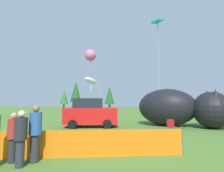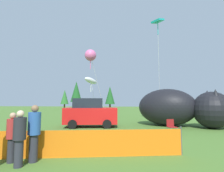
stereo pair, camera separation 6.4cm
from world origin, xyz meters
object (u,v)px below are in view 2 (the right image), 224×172
at_px(spectator_in_black_shirt, 20,136).
at_px(kite_white_ghost, 91,81).
at_px(parked_car, 90,113).
at_px(folding_chair, 171,125).
at_px(inflatable_cat, 179,109).
at_px(spectator_in_grey_shirt, 12,135).
at_px(kite_teal_diamond, 158,23).
at_px(kite_pink_octopus, 91,55).
at_px(spectator_in_red_shirt, 34,131).

height_order(spectator_in_black_shirt, kite_white_ghost, kite_white_ghost).
distance_m(parked_car, folding_chair, 6.06).
bearing_deg(inflatable_cat, parked_car, -149.15).
height_order(inflatable_cat, spectator_in_grey_shirt, inflatable_cat).
bearing_deg(parked_car, spectator_in_grey_shirt, -103.84).
relative_size(kite_teal_diamond, kite_pink_octopus, 1.42).
relative_size(spectator_in_grey_shirt, kite_pink_octopus, 0.23).
distance_m(inflatable_cat, spectator_in_red_shirt, 11.29).
bearing_deg(folding_chair, kite_white_ghost, -155.37).
height_order(spectator_in_grey_shirt, kite_teal_diamond, kite_teal_diamond).
distance_m(spectator_in_red_shirt, kite_pink_octopus, 11.29).
bearing_deg(spectator_in_grey_shirt, kite_teal_diamond, 58.59).
relative_size(spectator_in_red_shirt, kite_white_ghost, 0.38).
bearing_deg(kite_pink_octopus, spectator_in_black_shirt, -88.37).
relative_size(parked_car, spectator_in_black_shirt, 2.51).
height_order(spectator_in_red_shirt, kite_teal_diamond, kite_teal_diamond).
relative_size(inflatable_cat, kite_teal_diamond, 0.73).
relative_size(spectator_in_grey_shirt, kite_white_ghost, 0.33).
bearing_deg(folding_chair, kite_teal_diamond, 162.68).
bearing_deg(kite_white_ghost, kite_teal_diamond, -24.42).
relative_size(spectator_in_grey_shirt, spectator_in_black_shirt, 0.95).
bearing_deg(kite_teal_diamond, spectator_in_red_shirt, -118.93).
height_order(parked_car, folding_chair, parked_car).
bearing_deg(kite_white_ghost, kite_pink_octopus, -77.91).
relative_size(parked_car, kite_teal_diamond, 0.44).
xyz_separation_m(spectator_in_grey_shirt, spectator_in_red_shirt, (0.68, 0.12, 0.13)).
distance_m(spectator_in_grey_shirt, kite_white_ghost, 14.07).
height_order(folding_chair, kite_teal_diamond, kite_teal_diamond).
distance_m(inflatable_cat, spectator_in_grey_shirt, 11.81).
distance_m(folding_chair, kite_pink_octopus, 9.48).
distance_m(inflatable_cat, kite_white_ghost, 9.84).
bearing_deg(parked_car, spectator_in_black_shirt, -100.29).
xyz_separation_m(spectator_in_grey_shirt, kite_teal_diamond, (6.40, 10.48, 8.29)).
relative_size(inflatable_cat, kite_white_ghost, 1.46).
relative_size(folding_chair, kite_white_ghost, 0.18).
relative_size(spectator_in_black_shirt, kite_pink_octopus, 0.25).
relative_size(inflatable_cat, spectator_in_black_shirt, 4.19).
height_order(parked_car, inflatable_cat, inflatable_cat).
xyz_separation_m(folding_chair, kite_white_ghost, (-6.83, 8.05, 3.76)).
xyz_separation_m(inflatable_cat, kite_pink_octopus, (-7.43, 1.12, 4.83)).
height_order(inflatable_cat, spectator_in_black_shirt, inflatable_cat).
xyz_separation_m(parked_car, spectator_in_red_shirt, (-0.04, -7.86, -0.07)).
distance_m(spectator_in_red_shirt, spectator_in_black_shirt, 0.51).
bearing_deg(kite_teal_diamond, kite_white_ghost, 155.58).
distance_m(parked_car, spectator_in_grey_shirt, 8.02).
xyz_separation_m(folding_chair, inflatable_cat, (1.36, 3.41, 0.87)).
bearing_deg(parked_car, kite_teal_diamond, 15.02).
xyz_separation_m(folding_chair, spectator_in_black_shirt, (-5.77, -5.94, 0.41)).
bearing_deg(kite_teal_diamond, parked_car, -156.26).
relative_size(spectator_in_red_shirt, kite_pink_octopus, 0.27).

